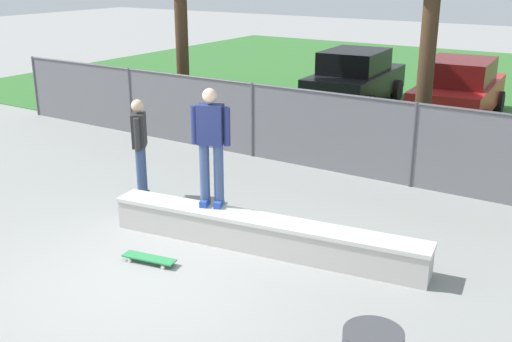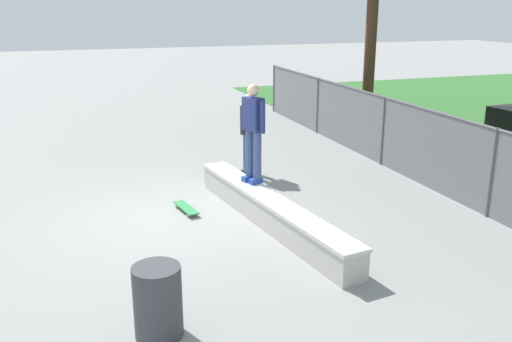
# 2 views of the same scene
# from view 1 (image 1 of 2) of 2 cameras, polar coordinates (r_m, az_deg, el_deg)

# --- Properties ---
(ground_plane) EXTENTS (80.00, 80.00, 0.00)m
(ground_plane) POSITION_cam_1_polar(r_m,az_deg,el_deg) (8.57, -10.26, -9.63)
(ground_plane) COLOR gray
(grass_strip) EXTENTS (29.98, 20.00, 0.02)m
(grass_strip) POSITION_cam_1_polar(r_m,az_deg,el_deg) (22.15, 18.64, 7.27)
(grass_strip) COLOR #336B2D
(grass_strip) RESTS_ON ground
(concrete_ledge) EXTENTS (4.92, 1.18, 0.51)m
(concrete_ledge) POSITION_cam_1_polar(r_m,az_deg,el_deg) (9.06, 0.65, -5.88)
(concrete_ledge) COLOR #B7B5AD
(concrete_ledge) RESTS_ON ground
(skateboarder) EXTENTS (0.57, 0.38, 1.82)m
(skateboarder) POSITION_cam_1_polar(r_m,az_deg,el_deg) (9.13, -4.22, 2.69)
(skateboarder) COLOR #2647A5
(skateboarder) RESTS_ON concrete_ledge
(skateboard) EXTENTS (0.82, 0.34, 0.09)m
(skateboard) POSITION_cam_1_polar(r_m,az_deg,el_deg) (8.89, -9.91, -8.01)
(skateboard) COLOR #2D8C4C
(skateboard) RESTS_ON ground
(chainlink_fence) EXTENTS (18.05, 0.07, 1.63)m
(chainlink_fence) POSITION_cam_1_polar(r_m,az_deg,el_deg) (12.45, 6.62, 4.00)
(chainlink_fence) COLOR #4C4C51
(chainlink_fence) RESTS_ON ground
(car_black) EXTENTS (2.24, 4.32, 1.66)m
(car_black) POSITION_cam_1_polar(r_m,az_deg,el_deg) (18.57, 9.20, 8.57)
(car_black) COLOR black
(car_black) RESTS_ON ground
(car_red) EXTENTS (2.24, 4.32, 1.66)m
(car_red) POSITION_cam_1_polar(r_m,az_deg,el_deg) (17.45, 18.32, 7.22)
(car_red) COLOR #B21E1E
(car_red) RESTS_ON ground
(bystander) EXTENTS (0.43, 0.51, 1.82)m
(bystander) POSITION_cam_1_polar(r_m,az_deg,el_deg) (10.98, -10.76, 2.41)
(bystander) COLOR black
(bystander) RESTS_ON ground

